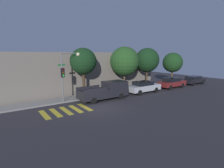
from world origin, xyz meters
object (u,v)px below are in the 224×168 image
Objects in this scene: sedan_middle at (172,83)px; tree_behind_truck at (173,63)px; pickup_truck at (106,91)px; sedan_near_corner at (143,87)px; tree_near_corner at (83,62)px; tree_midblock at (125,61)px; tree_far_end at (147,60)px; traffic_light_pole at (66,69)px; sedan_far_end at (193,80)px.

sedan_middle is 4.47m from tree_behind_truck.
pickup_truck is 1.18× the size of sedan_near_corner.
tree_near_corner is at bearing 163.48° from sedan_near_corner.
tree_midblock reaches higher than tree_near_corner.
sedan_near_corner is at bearing 180.00° from sedan_middle.
tree_midblock is (5.82, 0.00, -0.11)m from tree_near_corner.
tree_far_end is at bearing 144.75° from sedan_middle.
traffic_light_pole is at bearing 161.61° from pickup_truck.
sedan_near_corner is 4.04m from tree_midblock.
sedan_middle is at bearing 180.00° from sedan_far_end.
tree_near_corner is (-12.95, 2.14, 3.25)m from sedan_middle.
pickup_truck is 1.21× the size of sedan_middle.
tree_near_corner is 15.79m from tree_behind_truck.
tree_behind_truck is at bearing 2.75° from traffic_light_pole.
sedan_middle is 0.81× the size of tree_near_corner.
tree_far_end is (-3.02, 2.14, 3.22)m from sedan_middle.
tree_far_end is at bearing 0.00° from tree_midblock.
sedan_near_corner is 5.75m from sedan_middle.
sedan_far_end is 0.80× the size of tree_far_end.
tree_behind_truck reaches higher than sedan_near_corner.
tree_near_corner is (-7.20, 2.14, 3.25)m from sedan_near_corner.
tree_behind_truck is (15.78, 0.00, -0.53)m from tree_near_corner.
tree_midblock is 1.14× the size of tree_behind_truck.
tree_near_corner is 9.93m from tree_far_end.
tree_near_corner is at bearing 180.00° from tree_midblock.
sedan_near_corner is 0.81× the size of tree_far_end.
sedan_far_end is 9.51m from tree_far_end.
sedan_near_corner is 8.18m from tree_near_corner.
tree_far_end is 5.87m from tree_behind_truck.
tree_midblock reaches higher than sedan_middle.
tree_near_corner is 1.08× the size of tree_behind_truck.
sedan_near_corner is at bearing -166.02° from tree_behind_truck.
tree_far_end is at bearing -180.00° from tree_behind_truck.
tree_near_corner is at bearing 126.06° from pickup_truck.
sedan_near_corner is 9.25m from tree_behind_truck.
sedan_middle is at bearing -142.92° from tree_behind_truck.
pickup_truck is at bearing -180.00° from sedan_middle.
pickup_truck is (3.82, -1.27, -2.42)m from traffic_light_pole.
tree_midblock is at bearing 180.00° from tree_far_end.
tree_near_corner is at bearing -180.00° from tree_behind_truck.
tree_behind_truck reaches higher than pickup_truck.
pickup_truck reaches higher than sedan_middle.
tree_far_end reaches higher than sedan_middle.
tree_far_end reaches higher than pickup_truck.
traffic_light_pole is 4.69m from pickup_truck.
tree_behind_truck is at bearing 37.08° from sedan_middle.
tree_midblock is (4.26, 2.14, 2.98)m from pickup_truck.
tree_far_end is 1.12× the size of tree_behind_truck.
tree_far_end is (2.73, 2.14, 3.22)m from sedan_near_corner.
traffic_light_pole is at bearing -175.93° from tree_far_end.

